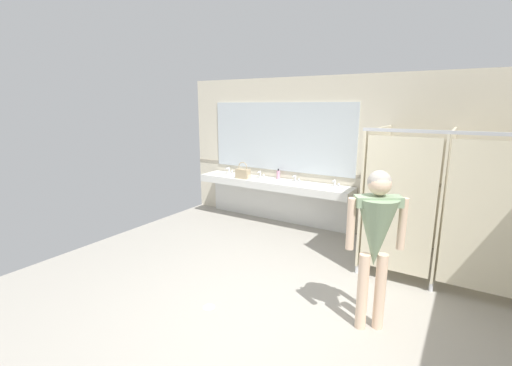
{
  "coord_description": "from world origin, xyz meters",
  "views": [
    {
      "loc": [
        1.85,
        -2.9,
        2.28
      ],
      "look_at": [
        -0.76,
        1.3,
        1.17
      ],
      "focal_mm": 24.57,
      "sensor_mm": 36.0,
      "label": 1
    }
  ],
  "objects_px": {
    "handbag": "(243,173)",
    "soap_dispenser": "(278,175)",
    "paper_cup": "(249,177)",
    "person_standing": "(376,232)"
  },
  "relations": [
    {
      "from": "person_standing",
      "to": "handbag",
      "type": "relative_size",
      "value": 5.12
    },
    {
      "from": "person_standing",
      "to": "paper_cup",
      "type": "height_order",
      "value": "person_standing"
    },
    {
      "from": "person_standing",
      "to": "paper_cup",
      "type": "relative_size",
      "value": 20.66
    },
    {
      "from": "handbag",
      "to": "soap_dispenser",
      "type": "height_order",
      "value": "handbag"
    },
    {
      "from": "handbag",
      "to": "soap_dispenser",
      "type": "bearing_deg",
      "value": 26.48
    },
    {
      "from": "paper_cup",
      "to": "person_standing",
      "type": "bearing_deg",
      "value": -37.05
    },
    {
      "from": "soap_dispenser",
      "to": "paper_cup",
      "type": "bearing_deg",
      "value": -149.12
    },
    {
      "from": "person_standing",
      "to": "paper_cup",
      "type": "bearing_deg",
      "value": 142.95
    },
    {
      "from": "handbag",
      "to": "paper_cup",
      "type": "distance_m",
      "value": 0.14
    },
    {
      "from": "handbag",
      "to": "soap_dispenser",
      "type": "relative_size",
      "value": 1.62
    }
  ]
}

